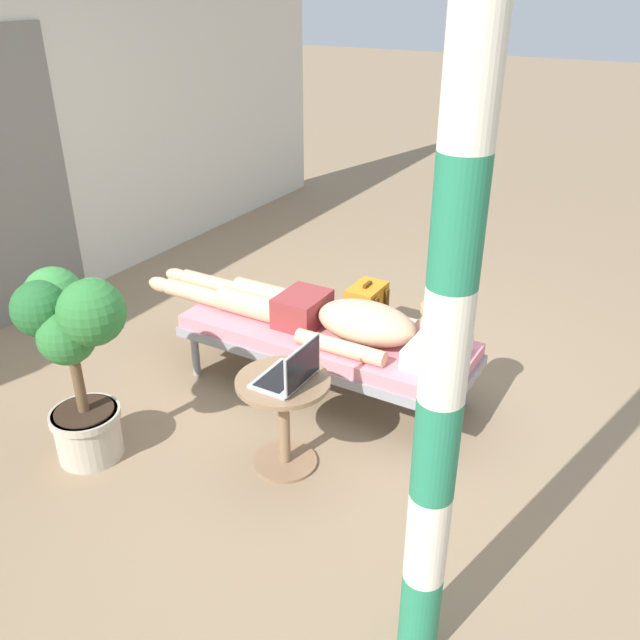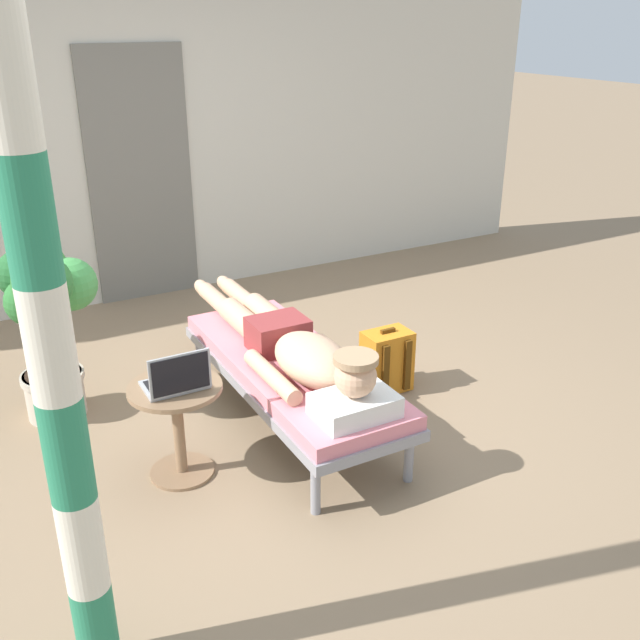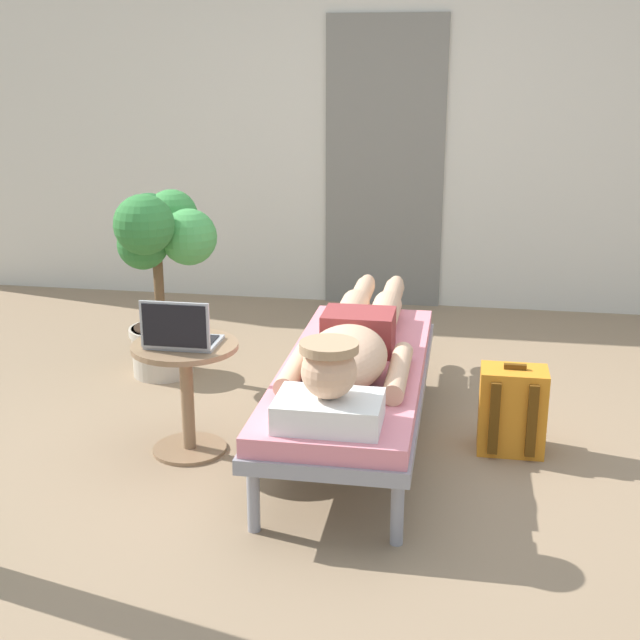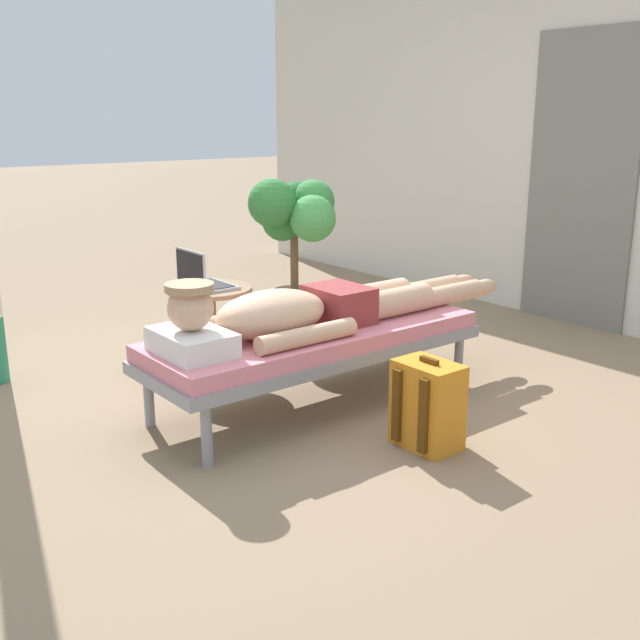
# 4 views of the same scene
# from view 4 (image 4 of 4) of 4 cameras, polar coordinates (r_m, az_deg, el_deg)

# --- Properties ---
(ground_plane) EXTENTS (40.00, 40.00, 0.00)m
(ground_plane) POSITION_cam_4_polar(r_m,az_deg,el_deg) (3.99, -1.74, -6.32)
(ground_plane) COLOR #8C7256
(house_wall_back) EXTENTS (7.60, 0.20, 2.70)m
(house_wall_back) POSITION_cam_4_polar(r_m,az_deg,el_deg) (5.67, 21.09, 13.08)
(house_wall_back) COLOR beige
(house_wall_back) RESTS_ON ground
(house_door_panel) EXTENTS (0.84, 0.03, 2.04)m
(house_door_panel) POSITION_cam_4_polar(r_m,az_deg,el_deg) (5.65, 19.15, 9.89)
(house_door_panel) COLOR slate
(house_door_panel) RESTS_ON ground
(lounge_chair) EXTENTS (0.65, 1.81, 0.42)m
(lounge_chair) POSITION_cam_4_polar(r_m,az_deg,el_deg) (3.87, -0.41, -1.62)
(lounge_chair) COLOR gray
(lounge_chair) RESTS_ON ground
(person_reclining) EXTENTS (0.53, 2.17, 0.33)m
(person_reclining) POSITION_cam_4_polar(r_m,az_deg,el_deg) (3.80, -0.85, 0.79)
(person_reclining) COLOR white
(person_reclining) RESTS_ON lounge_chair
(side_table) EXTENTS (0.48, 0.48, 0.52)m
(side_table) POSITION_cam_4_polar(r_m,az_deg,el_deg) (4.36, -8.25, 0.32)
(side_table) COLOR #8C6B4C
(side_table) RESTS_ON ground
(laptop) EXTENTS (0.31, 0.24, 0.23)m
(laptop) POSITION_cam_4_polar(r_m,az_deg,el_deg) (4.28, -8.96, 3.13)
(laptop) COLOR #A5A8AD
(laptop) RESTS_ON side_table
(backpack) EXTENTS (0.30, 0.26, 0.42)m
(backpack) POSITION_cam_4_polar(r_m,az_deg,el_deg) (3.47, 8.18, -6.42)
(backpack) COLOR orange
(backpack) RESTS_ON ground
(potted_plant) EXTENTS (0.54, 0.62, 1.07)m
(potted_plant) POSITION_cam_4_polar(r_m,az_deg,el_deg) (5.16, -1.89, 6.67)
(potted_plant) COLOR #BFB29E
(potted_plant) RESTS_ON ground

